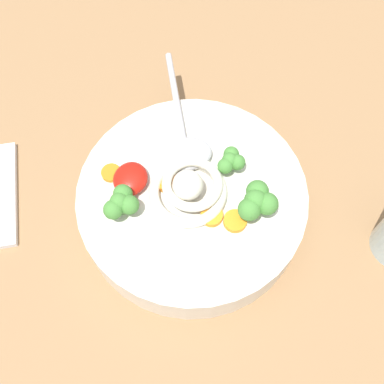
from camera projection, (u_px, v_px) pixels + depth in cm
name	position (u px, v px, depth cm)	size (l,w,h in cm)	color
table_slab	(168.00, 231.00, 57.37)	(99.41, 99.41, 3.91)	#936D47
soup_bowl	(192.00, 202.00, 54.09)	(25.79, 25.79, 5.14)	silver
noodle_pile	(189.00, 188.00, 50.75)	(9.51, 9.32, 3.82)	silver
soup_spoon	(184.00, 144.00, 53.81)	(17.17, 9.80, 1.60)	#B7B7BC
chili_sauce_dollop	(130.00, 179.00, 51.55)	(4.23, 3.80, 1.90)	#B2190F
broccoli_floret_center	(121.00, 203.00, 49.00)	(4.14, 3.56, 3.27)	#7A9E60
broccoli_floret_near_spoon	(257.00, 201.00, 48.73)	(4.77, 4.10, 3.77)	#7A9E60
broccoli_floret_beside_noodles	(231.00, 161.00, 51.71)	(3.46, 2.98, 2.74)	#7A9E60
carrot_slice_left	(166.00, 182.00, 51.99)	(2.35, 2.35, 0.79)	orange
carrot_slice_extra_a	(235.00, 220.00, 49.97)	(2.53, 2.53, 0.72)	orange
carrot_slice_right	(212.00, 214.00, 50.23)	(2.42, 2.42, 0.74)	orange
carrot_slice_extra_b	(111.00, 173.00, 52.70)	(2.26, 2.26, 0.49)	orange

